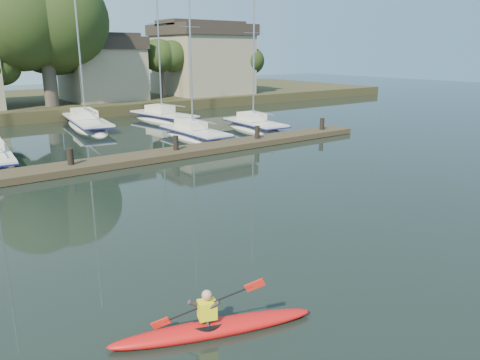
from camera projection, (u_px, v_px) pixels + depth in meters
ground at (313, 248)px, 14.52m from camera, size 160.00×160.00×0.00m
kayak at (213, 325)px, 10.14m from camera, size 4.52×2.05×1.46m
dock at (127, 160)px, 25.28m from camera, size 34.00×2.00×1.80m
sailboat_3 at (195, 141)px, 32.68m from camera, size 2.13×8.00×12.88m
sailboat_4 at (255, 132)px, 36.14m from camera, size 2.74×7.49×12.50m
sailboat_6 at (87, 130)px, 37.34m from camera, size 3.78×11.40×17.79m
sailboat_7 at (164, 123)px, 40.64m from camera, size 3.61×8.88×13.91m
shore at (31, 79)px, 45.70m from camera, size 90.00×25.25×12.75m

